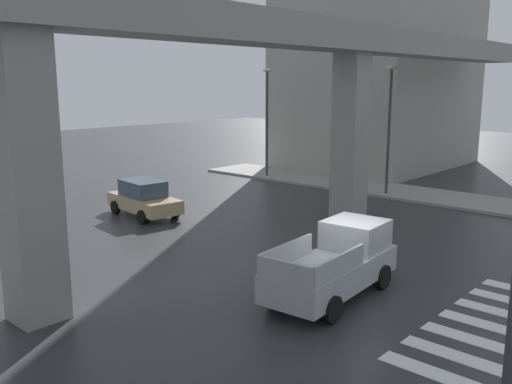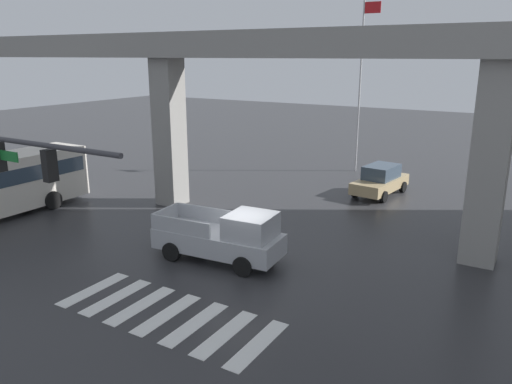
% 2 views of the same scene
% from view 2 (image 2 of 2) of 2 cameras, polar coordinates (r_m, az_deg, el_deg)
% --- Properties ---
extents(ground_plane, '(120.00, 120.00, 0.00)m').
position_cam_2_polar(ground_plane, '(19.49, -1.33, -8.22)').
color(ground_plane, '#2D2D30').
extents(crosswalk_stripes, '(7.15, 2.80, 0.01)m').
position_cam_2_polar(crosswalk_stripes, '(16.23, -10.18, -13.63)').
color(crosswalk_stripes, silver).
rests_on(crosswalk_stripes, ground).
extents(elevated_overpass, '(53.82, 2.06, 8.89)m').
position_cam_2_polar(elevated_overpass, '(22.15, 5.55, 14.71)').
color(elevated_overpass, gray).
rests_on(elevated_overpass, ground).
extents(pickup_truck, '(5.23, 2.39, 2.08)m').
position_cam_2_polar(pickup_truck, '(19.41, -3.61, -5.20)').
color(pickup_truck, '#A8AAAF').
rests_on(pickup_truck, ground).
extents(sedan_tan, '(2.37, 4.49, 1.72)m').
position_cam_2_polar(sedan_tan, '(29.51, 14.08, 1.33)').
color(sedan_tan, tan).
rests_on(sedan_tan, ground).
extents(flagpole, '(1.16, 0.12, 11.24)m').
position_cam_2_polar(flagpole, '(34.59, 12.03, 12.85)').
color(flagpole, silver).
rests_on(flagpole, ground).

